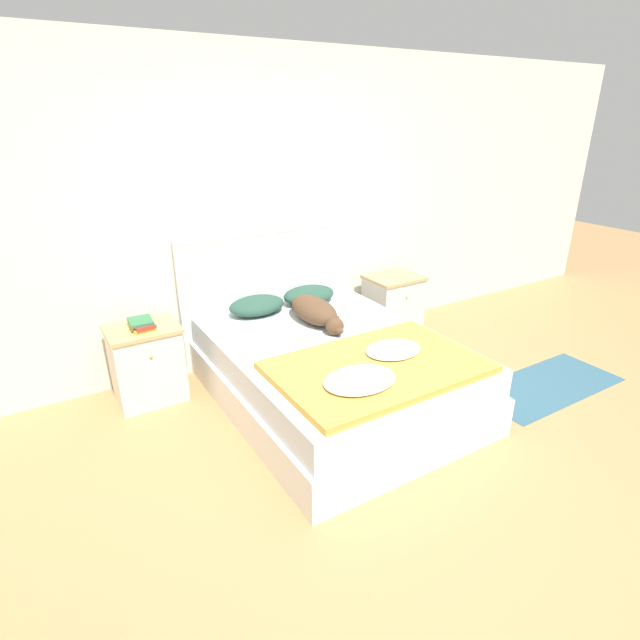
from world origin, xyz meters
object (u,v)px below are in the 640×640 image
(bed, at_px, (334,372))
(pillow_right, at_px, (309,295))
(nightstand_left, at_px, (147,363))
(book_stack, at_px, (141,324))
(nightstand_right, at_px, (393,305))
(pillow_left, at_px, (257,305))
(dog, at_px, (316,311))

(bed, relative_size, pillow_right, 4.26)
(nightstand_left, relative_size, pillow_right, 1.26)
(bed, bearing_deg, book_stack, 147.41)
(pillow_right, bearing_deg, nightstand_left, -179.06)
(bed, distance_m, pillow_right, 0.89)
(nightstand_left, height_order, book_stack, book_stack)
(nightstand_right, bearing_deg, bed, -146.88)
(bed, xyz_separation_m, book_stack, (-1.18, 0.75, 0.38))
(pillow_right, distance_m, book_stack, 1.43)
(pillow_left, bearing_deg, bed, -72.57)
(nightstand_right, bearing_deg, pillow_right, 178.56)
(pillow_left, bearing_deg, book_stack, -177.59)
(dog, bearing_deg, pillow_right, 66.54)
(nightstand_right, distance_m, book_stack, 2.38)
(nightstand_left, bearing_deg, book_stack, -88.45)
(bed, bearing_deg, nightstand_left, 146.88)
(book_stack, bearing_deg, dog, -16.17)
(nightstand_left, bearing_deg, dog, -16.83)
(bed, height_order, nightstand_right, nightstand_right)
(nightstand_right, bearing_deg, book_stack, -179.62)
(pillow_left, bearing_deg, pillow_right, 0.00)
(bed, height_order, book_stack, book_stack)
(pillow_left, height_order, book_stack, book_stack)
(nightstand_right, height_order, pillow_left, pillow_left)
(nightstand_right, relative_size, dog, 0.78)
(nightstand_right, bearing_deg, nightstand_left, 180.00)
(book_stack, bearing_deg, nightstand_right, 0.38)
(nightstand_left, xyz_separation_m, book_stack, (0.00, -0.02, 0.33))
(nightstand_right, xyz_separation_m, book_stack, (-2.36, -0.02, 0.33))
(bed, height_order, nightstand_left, nightstand_left)
(bed, xyz_separation_m, pillow_right, (0.25, 0.79, 0.33))
(nightstand_left, distance_m, pillow_left, 0.97)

